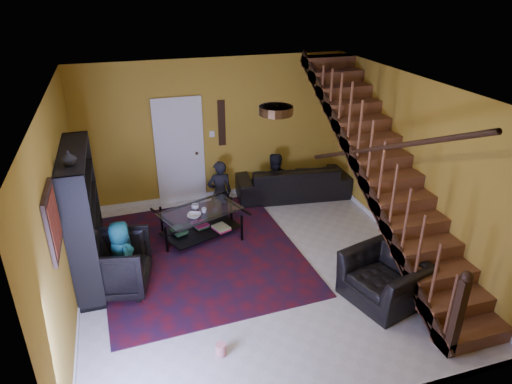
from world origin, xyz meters
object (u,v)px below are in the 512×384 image
Objects in this scene: sofa at (292,180)px; armchair_right at (384,279)px; armchair_left at (116,264)px; bookshelf at (85,219)px; coffee_table at (201,221)px.

armchair_right is at bearing 96.88° from sofa.
armchair_right is at bearing -98.36° from armchair_left.
bookshelf reaches higher than armchair_right.
bookshelf is 1.31× the size of coffee_table.
coffee_table is (-2.12, -1.08, -0.04)m from sofa.
sofa reaches higher than coffee_table.
bookshelf reaches higher than coffee_table.
sofa is 2.38m from coffee_table.
bookshelf is 1.94× the size of armchair_right.
armchair_left is 1.80m from coffee_table.
armchair_left is at bearing -53.22° from bookshelf.
bookshelf is 0.81m from armchair_left.
armchair_right is at bearing -48.90° from coffee_table.
armchair_left reaches higher than sofa.
sofa is 1.50× the size of coffee_table.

